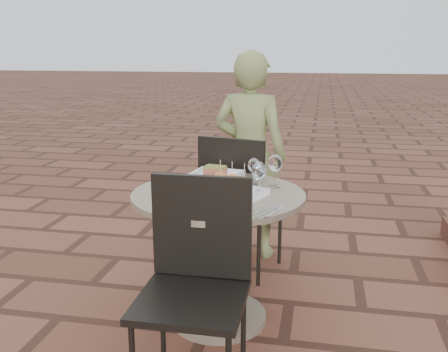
% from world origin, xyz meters
% --- Properties ---
extents(ground, '(60.00, 60.00, 0.00)m').
position_xyz_m(ground, '(0.00, 0.00, 0.00)').
color(ground, brown).
rests_on(ground, ground).
extents(cafe_table, '(0.90, 0.90, 0.73)m').
position_xyz_m(cafe_table, '(0.05, 0.16, 0.48)').
color(cafe_table, gray).
rests_on(cafe_table, ground).
extents(chair_far, '(0.54, 0.54, 0.93)m').
position_xyz_m(chair_far, '(0.05, 0.75, 0.55)').
color(chair_far, black).
rests_on(chair_far, ground).
extents(chair_near, '(0.44, 0.44, 0.93)m').
position_xyz_m(chair_near, '(0.06, -0.38, 0.55)').
color(chair_near, black).
rests_on(chair_near, ground).
extents(diner, '(0.58, 0.44, 1.45)m').
position_xyz_m(diner, '(0.07, 1.13, 0.72)').
color(diner, olive).
rests_on(diner, ground).
extents(plate_salmon, '(0.31, 0.31, 0.08)m').
position_xyz_m(plate_salmon, '(-0.03, 0.43, 0.75)').
color(plate_salmon, white).
rests_on(plate_salmon, cafe_table).
extents(plate_sliders, '(0.37, 0.37, 0.18)m').
position_xyz_m(plate_sliders, '(0.13, 0.10, 0.77)').
color(plate_sliders, white).
rests_on(plate_sliders, cafe_table).
extents(plate_tuna, '(0.30, 0.30, 0.03)m').
position_xyz_m(plate_tuna, '(0.02, 0.02, 0.74)').
color(plate_tuna, white).
rests_on(plate_tuna, cafe_table).
extents(wine_glass_right, '(0.08, 0.08, 0.18)m').
position_xyz_m(wine_glass_right, '(0.26, 0.14, 0.85)').
color(wine_glass_right, white).
rests_on(wine_glass_right, cafe_table).
extents(wine_glass_mid, '(0.06, 0.06, 0.15)m').
position_xyz_m(wine_glass_mid, '(0.20, 0.35, 0.84)').
color(wine_glass_mid, white).
rests_on(wine_glass_mid, cafe_table).
extents(wine_glass_far, '(0.08, 0.08, 0.18)m').
position_xyz_m(wine_glass_far, '(0.32, 0.33, 0.86)').
color(wine_glass_far, white).
rests_on(wine_glass_far, cafe_table).
extents(steel_ramekin, '(0.07, 0.07, 0.05)m').
position_xyz_m(steel_ramekin, '(-0.23, 0.27, 0.75)').
color(steel_ramekin, silver).
rests_on(steel_ramekin, cafe_table).
extents(cutlery_set, '(0.17, 0.24, 0.00)m').
position_xyz_m(cutlery_set, '(0.34, -0.10, 0.73)').
color(cutlery_set, silver).
rests_on(cutlery_set, cafe_table).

